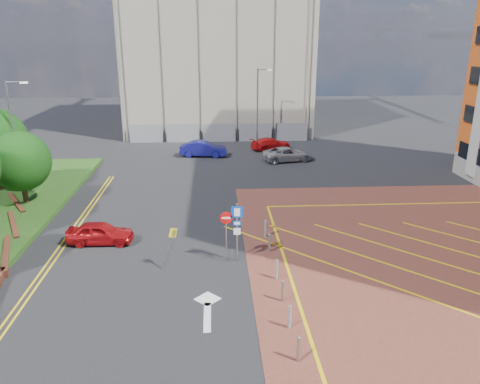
{
  "coord_description": "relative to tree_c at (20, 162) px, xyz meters",
  "views": [
    {
      "loc": [
        -0.59,
        -20.89,
        11.14
      ],
      "look_at": [
        0.86,
        4.7,
        2.56
      ],
      "focal_mm": 35.0,
      "sensor_mm": 36.0,
      "label": 1
    }
  ],
  "objects": [
    {
      "name": "sign_cluster",
      "position": [
        13.8,
        -9.02,
        -1.24
      ],
      "size": [
        1.17,
        0.12,
        3.2
      ],
      "color": "#9EA0A8",
      "rests_on": "ground"
    },
    {
      "name": "lamp_left_far",
      "position": [
        -0.92,
        2.0,
        1.47
      ],
      "size": [
        1.53,
        0.16,
        8.0
      ],
      "color": "#9EA0A8",
      "rests_on": "grass_bed"
    },
    {
      "name": "tree_c",
      "position": [
        0.0,
        0.0,
        0.0
      ],
      "size": [
        4.0,
        4.0,
        4.9
      ],
      "color": "#3D2B1C",
      "rests_on": "grass_bed"
    },
    {
      "name": "construction_building",
      "position": [
        13.5,
        30.0,
        7.81
      ],
      "size": [
        21.2,
        19.2,
        22.0
      ],
      "primitive_type": "cube",
      "color": "#ADA58D",
      "rests_on": "ground"
    },
    {
      "name": "car_silver_back",
      "position": [
        19.77,
        11.26,
        -2.54
      ],
      "size": [
        5.0,
        3.03,
        1.3
      ],
      "primitive_type": "imported",
      "rotation": [
        0.0,
        0.0,
        1.77
      ],
      "color": "#99999F",
      "rests_on": "ground"
    },
    {
      "name": "car_blue_back",
      "position": [
        11.87,
        13.48,
        -2.45
      ],
      "size": [
        4.64,
        2.07,
        1.48
      ],
      "primitive_type": "imported",
      "rotation": [
        0.0,
        0.0,
        1.46
      ],
      "color": "navy",
      "rests_on": "ground"
    },
    {
      "name": "warning_sign",
      "position": [
        10.69,
        -9.71,
        -1.76
      ],
      "size": [
        0.85,
        0.44,
        2.24
      ],
      "color": "#9EA0A8",
      "rests_on": "ground"
    },
    {
      "name": "retaining_wall",
      "position": [
        1.7,
        -8.0,
        -2.99
      ],
      "size": [
        6.06,
        20.33,
        0.4
      ],
      "color": "brown",
      "rests_on": "ground"
    },
    {
      "name": "lamp_back",
      "position": [
        17.58,
        18.0,
        1.17
      ],
      "size": [
        1.53,
        0.16,
        8.0
      ],
      "color": "#9EA0A8",
      "rests_on": "ground"
    },
    {
      "name": "bollard_row",
      "position": [
        15.8,
        -11.67,
        -2.72
      ],
      "size": [
        0.14,
        11.14,
        0.9
      ],
      "color": "#9EA0A8",
      "rests_on": "forecourt"
    },
    {
      "name": "construction_fence",
      "position": [
        14.5,
        20.0,
        -2.19
      ],
      "size": [
        21.6,
        0.06,
        2.0
      ],
      "primitive_type": "cube",
      "color": "gray",
      "rests_on": "ground"
    },
    {
      "name": "car_red_back",
      "position": [
        18.74,
        15.96,
        -2.59
      ],
      "size": [
        4.5,
        2.95,
        1.21
      ],
      "primitive_type": "imported",
      "rotation": [
        0.0,
        0.0,
        1.9
      ],
      "color": "red",
      "rests_on": "ground"
    },
    {
      "name": "ground",
      "position": [
        13.5,
        -10.0,
        -3.19
      ],
      "size": [
        140.0,
        140.0,
        0.0
      ],
      "primitive_type": "plane",
      "color": "black",
      "rests_on": "ground"
    },
    {
      "name": "car_red_left",
      "position": [
        6.43,
        -6.32,
        -2.57
      ],
      "size": [
        3.71,
        1.58,
        1.25
      ],
      "primitive_type": "imported",
      "rotation": [
        0.0,
        0.0,
        1.54
      ],
      "color": "#AA0E12",
      "rests_on": "ground"
    }
  ]
}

